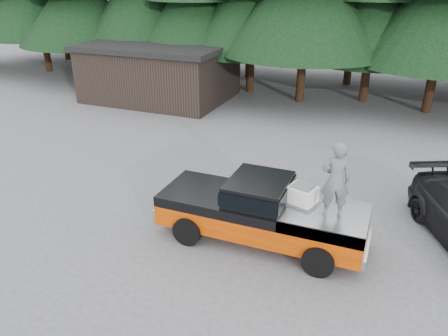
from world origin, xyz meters
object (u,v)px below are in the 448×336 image
at_px(air_compressor, 302,196).
at_px(man_on_bed, 336,180).
at_px(pickup_truck, 261,220).
at_px(utility_building, 160,71).

bearing_deg(air_compressor, man_on_bed, -2.93).
relative_size(pickup_truck, air_compressor, 8.31).
relative_size(man_on_bed, utility_building, 0.24).
bearing_deg(man_on_bed, utility_building, -61.95).
distance_m(air_compressor, man_on_bed, 1.20).
height_order(air_compressor, man_on_bed, man_on_bed).
xyz_separation_m(air_compressor, man_on_bed, (0.87, -0.30, 0.77)).
bearing_deg(pickup_truck, air_compressor, 8.23).
relative_size(air_compressor, man_on_bed, 0.35).
distance_m(pickup_truck, air_compressor, 1.42).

